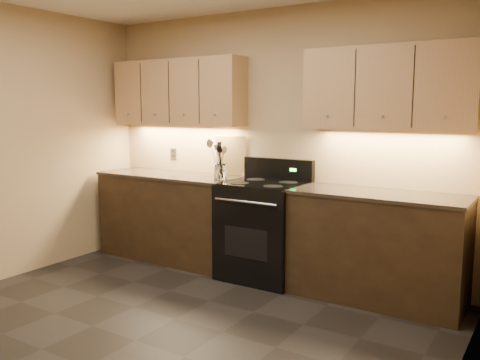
# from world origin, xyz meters

# --- Properties ---
(floor) EXTENTS (4.00, 4.00, 0.00)m
(floor) POSITION_xyz_m (0.00, 0.00, 0.00)
(floor) COLOR black
(floor) RESTS_ON ground
(wall_back) EXTENTS (4.00, 0.04, 2.60)m
(wall_back) POSITION_xyz_m (0.00, 2.00, 1.30)
(wall_back) COLOR tan
(wall_back) RESTS_ON ground
(wall_right) EXTENTS (0.04, 4.00, 2.60)m
(wall_right) POSITION_xyz_m (2.00, 0.00, 1.30)
(wall_right) COLOR tan
(wall_right) RESTS_ON ground
(counter_left) EXTENTS (1.62, 0.62, 0.93)m
(counter_left) POSITION_xyz_m (-1.10, 1.70, 0.47)
(counter_left) COLOR black
(counter_left) RESTS_ON ground
(counter_right) EXTENTS (1.46, 0.62, 0.93)m
(counter_right) POSITION_xyz_m (1.18, 1.70, 0.47)
(counter_right) COLOR black
(counter_right) RESTS_ON ground
(stove) EXTENTS (0.76, 0.68, 1.14)m
(stove) POSITION_xyz_m (0.08, 1.68, 0.48)
(stove) COLOR black
(stove) RESTS_ON ground
(upper_cab_left) EXTENTS (1.60, 0.30, 0.70)m
(upper_cab_left) POSITION_xyz_m (-1.10, 1.85, 1.80)
(upper_cab_left) COLOR tan
(upper_cab_left) RESTS_ON wall_back
(upper_cab_right) EXTENTS (1.44, 0.30, 0.70)m
(upper_cab_right) POSITION_xyz_m (1.18, 1.85, 1.80)
(upper_cab_right) COLOR tan
(upper_cab_right) RESTS_ON wall_back
(outlet_plate) EXTENTS (0.08, 0.01, 0.12)m
(outlet_plate) POSITION_xyz_m (-1.30, 1.99, 1.12)
(outlet_plate) COLOR #B2B5BA
(outlet_plate) RESTS_ON wall_back
(utensil_crock) EXTENTS (0.16, 0.16, 0.15)m
(utensil_crock) POSITION_xyz_m (-0.42, 1.67, 1.00)
(utensil_crock) COLOR white
(utensil_crock) RESTS_ON counter_left
(cutting_board) EXTENTS (0.34, 0.15, 0.42)m
(cutting_board) POSITION_xyz_m (-0.48, 1.96, 1.14)
(cutting_board) COLOR tan
(cutting_board) RESTS_ON counter_left
(wooden_spoon) EXTENTS (0.12, 0.12, 0.32)m
(wooden_spoon) POSITION_xyz_m (-0.44, 1.65, 1.10)
(wooden_spoon) COLOR tan
(wooden_spoon) RESTS_ON utensil_crock
(black_spoon) EXTENTS (0.10, 0.16, 0.34)m
(black_spoon) POSITION_xyz_m (-0.42, 1.69, 1.11)
(black_spoon) COLOR black
(black_spoon) RESTS_ON utensil_crock
(black_turner) EXTENTS (0.16, 0.18, 0.39)m
(black_turner) POSITION_xyz_m (-0.42, 1.66, 1.13)
(black_turner) COLOR black
(black_turner) RESTS_ON utensil_crock
(steel_spatula) EXTENTS (0.20, 0.10, 0.36)m
(steel_spatula) POSITION_xyz_m (-0.39, 1.69, 1.12)
(steel_spatula) COLOR silver
(steel_spatula) RESTS_ON utensil_crock
(steel_skimmer) EXTENTS (0.27, 0.14, 0.40)m
(steel_skimmer) POSITION_xyz_m (-0.39, 1.65, 1.15)
(steel_skimmer) COLOR silver
(steel_skimmer) RESTS_ON utensil_crock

